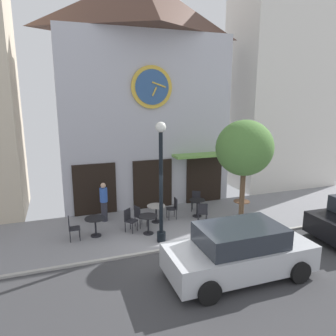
{
  "coord_description": "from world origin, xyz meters",
  "views": [
    {
      "loc": [
        -3.42,
        -9.32,
        5.12
      ],
      "look_at": [
        0.64,
        2.22,
        2.38
      ],
      "focal_mm": 33.6,
      "sensor_mm": 36.0,
      "label": 1
    }
  ],
  "objects_px": {
    "cafe_chair_mid_row": "(173,207)",
    "cafe_chair_curbside": "(203,211)",
    "pedestrian_blue": "(104,201)",
    "parked_car_silver": "(239,251)",
    "cafe_table_leftmost": "(241,206)",
    "cafe_table_center_left": "(148,221)",
    "cafe_chair_under_awning": "(196,199)",
    "cafe_table_center": "(197,205)",
    "cafe_chair_outer": "(72,227)",
    "cafe_chair_corner": "(139,215)",
    "cafe_chair_near_tree": "(129,218)",
    "street_lamp": "(161,183)",
    "cafe_table_rightmost": "(156,210)",
    "street_tree": "(245,148)",
    "cafe_table_center_right": "(95,223)"
  },
  "relations": [
    {
      "from": "cafe_table_leftmost",
      "to": "parked_car_silver",
      "type": "distance_m",
      "value": 4.73
    },
    {
      "from": "cafe_chair_corner",
      "to": "cafe_chair_mid_row",
      "type": "height_order",
      "value": "same"
    },
    {
      "from": "street_lamp",
      "to": "cafe_chair_curbside",
      "type": "height_order",
      "value": "street_lamp"
    },
    {
      "from": "cafe_table_center_left",
      "to": "cafe_chair_near_tree",
      "type": "distance_m",
      "value": 0.78
    },
    {
      "from": "cafe_chair_corner",
      "to": "cafe_chair_near_tree",
      "type": "relative_size",
      "value": 1.0
    },
    {
      "from": "cafe_chair_under_awning",
      "to": "cafe_table_leftmost",
      "type": "bearing_deg",
      "value": -44.68
    },
    {
      "from": "street_lamp",
      "to": "cafe_chair_curbside",
      "type": "xyz_separation_m",
      "value": [
        2.14,
        1.01,
        -1.67
      ]
    },
    {
      "from": "street_lamp",
      "to": "cafe_chair_curbside",
      "type": "relative_size",
      "value": 4.82
    },
    {
      "from": "cafe_chair_curbside",
      "to": "cafe_chair_outer",
      "type": "bearing_deg",
      "value": 178.29
    },
    {
      "from": "cafe_table_leftmost",
      "to": "pedestrian_blue",
      "type": "bearing_deg",
      "value": 164.45
    },
    {
      "from": "pedestrian_blue",
      "to": "parked_car_silver",
      "type": "relative_size",
      "value": 0.39
    },
    {
      "from": "street_lamp",
      "to": "cafe_chair_outer",
      "type": "xyz_separation_m",
      "value": [
        -3.05,
        1.17,
        -1.67
      ]
    },
    {
      "from": "street_tree",
      "to": "cafe_table_center",
      "type": "xyz_separation_m",
      "value": [
        -1.03,
        1.88,
        -2.73
      ]
    },
    {
      "from": "cafe_table_rightmost",
      "to": "parked_car_silver",
      "type": "bearing_deg",
      "value": -77.11
    },
    {
      "from": "cafe_chair_outer",
      "to": "cafe_chair_near_tree",
      "type": "xyz_separation_m",
      "value": [
        2.15,
        0.09,
        0.0
      ]
    },
    {
      "from": "cafe_chair_mid_row",
      "to": "cafe_chair_curbside",
      "type": "xyz_separation_m",
      "value": [
        0.94,
        -0.93,
        0.0
      ]
    },
    {
      "from": "cafe_table_center_left",
      "to": "cafe_chair_mid_row",
      "type": "height_order",
      "value": "cafe_chair_mid_row"
    },
    {
      "from": "cafe_table_center",
      "to": "cafe_chair_corner",
      "type": "bearing_deg",
      "value": -173.59
    },
    {
      "from": "cafe_chair_outer",
      "to": "cafe_chair_mid_row",
      "type": "height_order",
      "value": "same"
    },
    {
      "from": "cafe_table_rightmost",
      "to": "cafe_chair_mid_row",
      "type": "relative_size",
      "value": 0.85
    },
    {
      "from": "cafe_table_rightmost",
      "to": "cafe_chair_under_awning",
      "type": "bearing_deg",
      "value": 19.11
    },
    {
      "from": "cafe_table_rightmost",
      "to": "cafe_chair_under_awning",
      "type": "relative_size",
      "value": 0.85
    },
    {
      "from": "cafe_table_rightmost",
      "to": "cafe_chair_curbside",
      "type": "relative_size",
      "value": 0.85
    },
    {
      "from": "cafe_table_leftmost",
      "to": "cafe_chair_under_awning",
      "type": "xyz_separation_m",
      "value": [
        -1.5,
        1.48,
        0.0
      ]
    },
    {
      "from": "cafe_table_rightmost",
      "to": "pedestrian_blue",
      "type": "bearing_deg",
      "value": 157.34
    },
    {
      "from": "cafe_chair_near_tree",
      "to": "pedestrian_blue",
      "type": "xyz_separation_m",
      "value": [
        -0.77,
        1.4,
        0.33
      ]
    },
    {
      "from": "cafe_chair_outer",
      "to": "cafe_chair_curbside",
      "type": "height_order",
      "value": "same"
    },
    {
      "from": "street_tree",
      "to": "cafe_chair_outer",
      "type": "bearing_deg",
      "value": 168.99
    },
    {
      "from": "cafe_chair_corner",
      "to": "parked_car_silver",
      "type": "height_order",
      "value": "parked_car_silver"
    },
    {
      "from": "cafe_table_center",
      "to": "parked_car_silver",
      "type": "bearing_deg",
      "value": -99.82
    },
    {
      "from": "cafe_chair_outer",
      "to": "cafe_chair_corner",
      "type": "bearing_deg",
      "value": 7.59
    },
    {
      "from": "cafe_chair_mid_row",
      "to": "cafe_table_rightmost",
      "type": "bearing_deg",
      "value": -170.33
    },
    {
      "from": "cafe_table_center",
      "to": "cafe_chair_near_tree",
      "type": "bearing_deg",
      "value": -169.85
    },
    {
      "from": "street_lamp",
      "to": "cafe_table_leftmost",
      "type": "relative_size",
      "value": 5.8
    },
    {
      "from": "cafe_table_center_left",
      "to": "street_lamp",
      "type": "bearing_deg",
      "value": -71.63
    },
    {
      "from": "cafe_table_center_right",
      "to": "pedestrian_blue",
      "type": "height_order",
      "value": "pedestrian_blue"
    },
    {
      "from": "cafe_table_center",
      "to": "cafe_chair_near_tree",
      "type": "height_order",
      "value": "cafe_chair_near_tree"
    },
    {
      "from": "cafe_chair_under_awning",
      "to": "cafe_chair_mid_row",
      "type": "bearing_deg",
      "value": -155.51
    },
    {
      "from": "street_tree",
      "to": "cafe_table_leftmost",
      "type": "distance_m",
      "value": 3.05
    },
    {
      "from": "street_lamp",
      "to": "pedestrian_blue",
      "type": "bearing_deg",
      "value": 122.05
    },
    {
      "from": "cafe_chair_under_awning",
      "to": "parked_car_silver",
      "type": "relative_size",
      "value": 0.21
    },
    {
      "from": "cafe_chair_near_tree",
      "to": "cafe_chair_mid_row",
      "type": "bearing_deg",
      "value": 18.33
    },
    {
      "from": "cafe_chair_mid_row",
      "to": "cafe_chair_curbside",
      "type": "bearing_deg",
      "value": -44.81
    },
    {
      "from": "cafe_chair_curbside",
      "to": "parked_car_silver",
      "type": "relative_size",
      "value": 0.21
    },
    {
      "from": "street_lamp",
      "to": "cafe_chair_under_awning",
      "type": "distance_m",
      "value": 3.97
    },
    {
      "from": "cafe_table_rightmost",
      "to": "cafe_chair_near_tree",
      "type": "distance_m",
      "value": 1.38
    },
    {
      "from": "cafe_table_rightmost",
      "to": "cafe_table_leftmost",
      "type": "xyz_separation_m",
      "value": [
        3.65,
        -0.73,
        -0.01
      ]
    },
    {
      "from": "cafe_chair_corner",
      "to": "parked_car_silver",
      "type": "relative_size",
      "value": 0.21
    },
    {
      "from": "street_tree",
      "to": "cafe_table_center_left",
      "type": "bearing_deg",
      "value": 166.47
    },
    {
      "from": "cafe_table_center",
      "to": "cafe_chair_corner",
      "type": "xyz_separation_m",
      "value": [
        -2.69,
        -0.3,
        -0.01
      ]
    }
  ]
}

